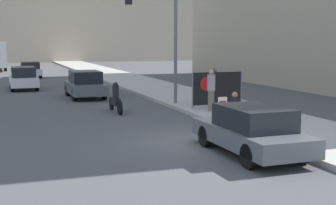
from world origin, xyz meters
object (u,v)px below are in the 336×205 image
object	(u,v)px
jogger_on_sidewalk	(211,90)
protest_banner	(217,88)
car_on_road_midblock	(23,78)
motorcycle_on_road	(116,100)
car_on_road_nearest	(85,84)
car_on_road_distant	(30,69)
traffic_light_pole	(159,22)
seated_protester	(235,107)
parked_car_curbside	(251,130)
pedestrian_behind	(213,84)

from	to	relation	value
jogger_on_sidewalk	protest_banner	world-z (taller)	jogger_on_sidewalk
car_on_road_midblock	motorcycle_on_road	bearing A→B (deg)	-74.25
protest_banner	car_on_road_midblock	xyz separation A→B (m)	(-7.87, 12.78, -0.27)
jogger_on_sidewalk	car_on_road_nearest	world-z (taller)	jogger_on_sidewalk
car_on_road_nearest	car_on_road_distant	distance (m)	16.74
car_on_road_nearest	car_on_road_midblock	xyz separation A→B (m)	(-3.00, 6.04, -0.01)
traffic_light_pole	car_on_road_distant	distance (m)	22.25
seated_protester	parked_car_curbside	xyz separation A→B (m)	(-1.48, -3.74, -0.08)
car_on_road_distant	seated_protester	bearing A→B (deg)	-78.83
car_on_road_distant	traffic_light_pole	bearing A→B (deg)	-77.89
parked_car_curbside	pedestrian_behind	bearing A→B (deg)	71.24
protest_banner	car_on_road_distant	distance (m)	24.33
car_on_road_midblock	car_on_road_distant	xyz separation A→B (m)	(1.06, 10.58, -0.05)
pedestrian_behind	protest_banner	bearing A→B (deg)	178.97
car_on_road_nearest	car_on_road_midblock	distance (m)	6.75
car_on_road_distant	motorcycle_on_road	bearing A→B (deg)	-84.20
jogger_on_sidewalk	traffic_light_pole	world-z (taller)	traffic_light_pole
protest_banner	car_on_road_midblock	size ratio (longest dim) A/B	0.57
parked_car_curbside	seated_protester	bearing A→B (deg)	68.35
motorcycle_on_road	car_on_road_distant	bearing A→B (deg)	95.80
protest_banner	traffic_light_pole	xyz separation A→B (m)	(-2.20, 1.85, 3.02)
pedestrian_behind	car_on_road_nearest	world-z (taller)	pedestrian_behind
seated_protester	protest_banner	size ratio (longest dim) A/B	0.46
car_on_road_distant	pedestrian_behind	bearing A→B (deg)	-72.86
car_on_road_distant	car_on_road_midblock	bearing A→B (deg)	-95.73
jogger_on_sidewalk	pedestrian_behind	world-z (taller)	pedestrian_behind
seated_protester	parked_car_curbside	world-z (taller)	parked_car_curbside
motorcycle_on_road	jogger_on_sidewalk	bearing A→B (deg)	-29.33
jogger_on_sidewalk	parked_car_curbside	distance (m)	7.19
car_on_road_nearest	parked_car_curbside	bearing A→B (deg)	-82.16
jogger_on_sidewalk	motorcycle_on_road	size ratio (longest dim) A/B	0.82
seated_protester	parked_car_curbside	size ratio (longest dim) A/B	0.27
traffic_light_pole	car_on_road_distant	world-z (taller)	traffic_light_pole
jogger_on_sidewalk	protest_banner	xyz separation A→B (m)	(0.83, 1.14, -0.08)
seated_protester	parked_car_curbside	bearing A→B (deg)	-115.50
jogger_on_sidewalk	protest_banner	bearing A→B (deg)	-92.13
seated_protester	car_on_road_nearest	distance (m)	11.58
seated_protester	protest_banner	xyz separation A→B (m)	(1.35, 4.30, 0.23)
jogger_on_sidewalk	traffic_light_pole	bearing A→B (deg)	-31.60
seated_protester	jogger_on_sidewalk	bearing A→B (deg)	76.78
seated_protester	traffic_light_pole	distance (m)	7.01
traffic_light_pole	car_on_road_nearest	xyz separation A→B (m)	(-2.68, 4.89, -3.29)
protest_banner	car_on_road_midblock	world-z (taller)	protest_banner
jogger_on_sidewalk	car_on_road_distant	xyz separation A→B (m)	(-5.98, 24.50, -0.40)
car_on_road_nearest	car_on_road_distant	xyz separation A→B (m)	(-1.94, 16.62, -0.06)
car_on_road_nearest	motorcycle_on_road	bearing A→B (deg)	-86.67
protest_banner	seated_protester	bearing A→B (deg)	-107.46
protest_banner	motorcycle_on_road	xyz separation A→B (m)	(-4.53, 0.94, -0.44)
pedestrian_behind	car_on_road_nearest	xyz separation A→B (m)	(-5.03, 5.97, -0.36)
traffic_light_pole	car_on_road_nearest	bearing A→B (deg)	118.70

